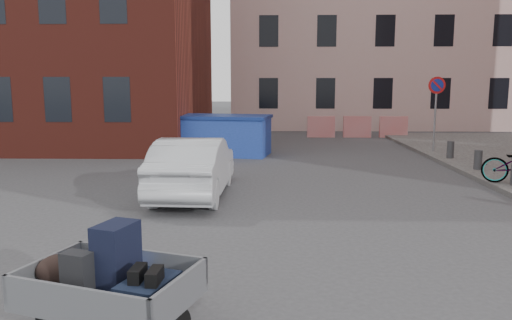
{
  "coord_description": "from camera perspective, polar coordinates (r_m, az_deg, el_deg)",
  "views": [
    {
      "loc": [
        0.1,
        -8.54,
        2.56
      ],
      "look_at": [
        -0.17,
        0.86,
        1.1
      ],
      "focal_mm": 35.0,
      "sensor_mm": 36.0,
      "label": 1
    }
  ],
  "objects": [
    {
      "name": "dumpster",
      "position": [
        17.87,
        -3.89,
        2.88
      ],
      "size": [
        3.64,
        2.32,
        1.42
      ],
      "rotation": [
        0.0,
        0.0,
        -0.18
      ],
      "color": "#2240A6",
      "rests_on": "ground"
    },
    {
      "name": "silver_car",
      "position": [
        11.42,
        -7.12,
        -0.75
      ],
      "size": [
        1.52,
        4.11,
        1.34
      ],
      "primitive_type": "imported",
      "rotation": [
        0.0,
        0.0,
        3.12
      ],
      "color": "#B4B7BC",
      "rests_on": "ground"
    },
    {
      "name": "building_pink",
      "position": [
        31.41,
        13.01,
        16.75
      ],
      "size": [
        16.0,
        8.0,
        14.0
      ],
      "primitive_type": "cube",
      "color": "beige",
      "rests_on": "ground"
    },
    {
      "name": "ground",
      "position": [
        8.91,
        0.93,
        -7.87
      ],
      "size": [
        120.0,
        120.0,
        0.0
      ],
      "primitive_type": "plane",
      "color": "#38383A",
      "rests_on": "ground"
    },
    {
      "name": "trailer",
      "position": [
        5.28,
        -16.4,
        -13.28
      ],
      "size": [
        1.86,
        1.97,
        1.2
      ],
      "rotation": [
        0.0,
        0.0,
        -0.32
      ],
      "color": "black",
      "rests_on": "ground"
    },
    {
      "name": "barriers",
      "position": [
        23.98,
        11.51,
        3.73
      ],
      "size": [
        4.7,
        0.18,
        1.0
      ],
      "color": "red",
      "rests_on": "ground"
    },
    {
      "name": "no_parking_sign",
      "position": [
        18.97,
        19.9,
        6.66
      ],
      "size": [
        0.6,
        0.09,
        2.65
      ],
      "color": "gray",
      "rests_on": "sidewalk"
    }
  ]
}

